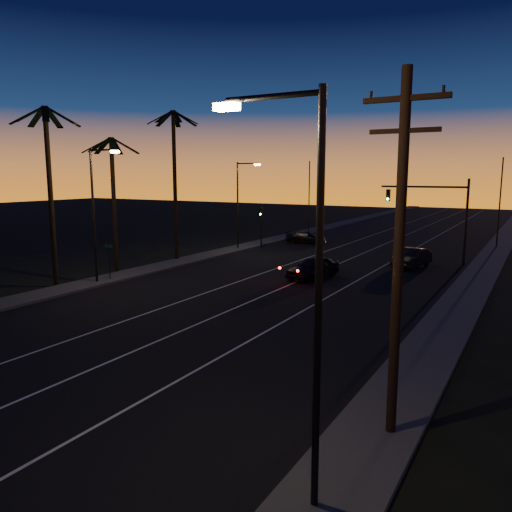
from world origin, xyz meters
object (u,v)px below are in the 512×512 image
Objects in this scene: cross_car at (306,237)px; utility_pole at (399,250)px; signal_mast at (436,205)px; right_car at (412,258)px; lead_car at (313,268)px.

utility_pole is at bearing -62.26° from cross_car.
signal_mast reaches higher than cross_car.
utility_pole is 40.40m from cross_car.
right_car is at bearing -33.51° from cross_car.
utility_pole is 30.33m from signal_mast.
signal_mast reaches higher than right_car.
right_car is 15.73m from cross_car.
signal_mast is 1.53× the size of cross_car.
lead_car reaches higher than right_car.
cross_car is (-13.12, 8.68, -0.11)m from right_car.
lead_car reaches higher than cross_car.
lead_car is 1.15× the size of cross_car.
right_car is (-1.10, -3.16, -4.03)m from signal_mast.
right_car reaches higher than cross_car.
signal_mast is 5.24m from right_car.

